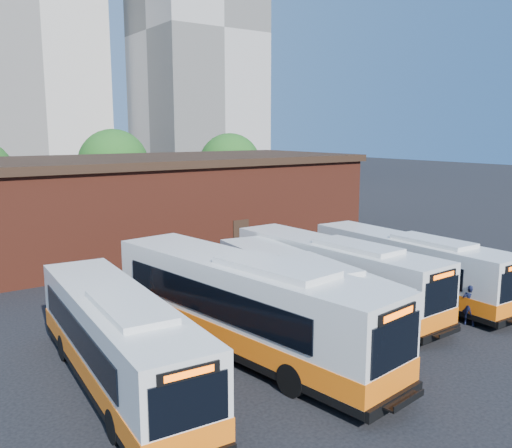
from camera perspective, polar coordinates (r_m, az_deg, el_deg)
ground at (r=23.89m, az=11.30°, el=-10.44°), size 220.00×220.00×0.00m
bus_farwest at (r=18.34m, az=-14.32°, el=-12.10°), size 3.20×11.78×3.17m
bus_west at (r=20.36m, az=-1.24°, el=-8.87°), size 4.56×13.70×3.68m
bus_midwest at (r=22.94m, az=4.65°, el=-7.44°), size 3.65×11.51×3.09m
bus_mideast at (r=25.65m, az=8.13°, el=-5.45°), size 2.97×12.10×3.27m
bus_east at (r=28.07m, az=15.76°, el=-4.50°), size 2.65×11.65×3.16m
transit_worker at (r=24.92m, az=21.61°, el=-7.92°), size 0.64×0.77×1.79m
depot_building at (r=39.24m, az=-10.17°, el=2.43°), size 28.60×12.60×6.40m
tree_mid at (r=52.72m, az=-14.76°, el=6.10°), size 6.56×6.56×8.36m
tree_east at (r=54.96m, az=-2.76°, el=6.29°), size 6.24×6.24×7.96m
tower_right at (r=96.72m, az=-6.33°, el=19.36°), size 18.00×18.00×49.20m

